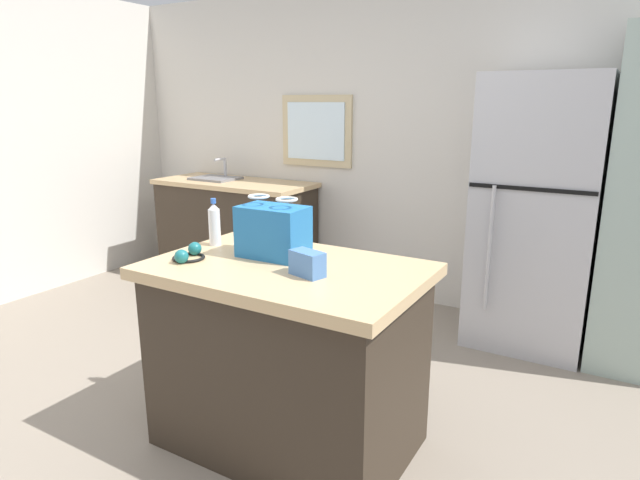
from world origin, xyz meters
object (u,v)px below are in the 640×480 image
at_px(shopping_bag, 273,231).
at_px(ear_defenders, 188,254).
at_px(kitchen_island, 287,356).
at_px(refrigerator, 536,214).
at_px(bottle, 214,224).
at_px(small_box, 307,263).

bearing_deg(shopping_bag, ear_defenders, -143.00).
distance_m(kitchen_island, refrigerator, 1.99).
distance_m(refrigerator, shopping_bag, 1.92).
xyz_separation_m(bottle, ear_defenders, (0.06, -0.26, -0.09)).
relative_size(kitchen_island, ear_defenders, 6.32).
bearing_deg(refrigerator, ear_defenders, -122.22).
distance_m(shopping_bag, small_box, 0.34).
xyz_separation_m(small_box, ear_defenders, (-0.60, -0.07, -0.03)).
relative_size(refrigerator, bottle, 7.39).
height_order(kitchen_island, ear_defenders, ear_defenders).
bearing_deg(ear_defenders, shopping_bag, 37.00).
bearing_deg(bottle, ear_defenders, -76.42).
bearing_deg(refrigerator, shopping_bag, -118.04).
bearing_deg(bottle, small_box, -15.43).
xyz_separation_m(small_box, bottle, (-0.67, 0.18, 0.06)).
bearing_deg(kitchen_island, refrigerator, 66.60).
height_order(kitchen_island, bottle, bottle).
relative_size(shopping_bag, bottle, 1.32).
xyz_separation_m(shopping_bag, small_box, (0.29, -0.16, -0.07)).
relative_size(refrigerator, small_box, 11.82).
distance_m(kitchen_island, small_box, 0.53).
relative_size(kitchen_island, shopping_bag, 3.85).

